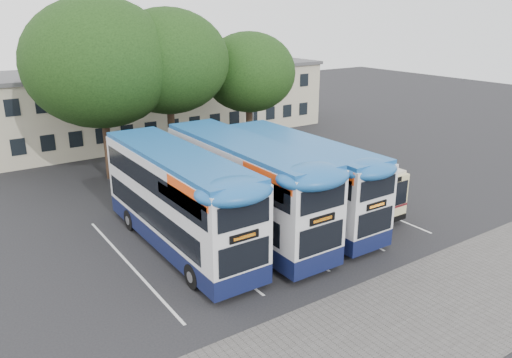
{
  "coord_description": "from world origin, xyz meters",
  "views": [
    {
      "loc": [
        -17.3,
        -14.68,
        10.77
      ],
      "look_at": [
        -3.89,
        5.0,
        2.77
      ],
      "focal_mm": 35.0,
      "sensor_mm": 36.0,
      "label": 1
    }
  ],
  "objects_px": {
    "tree_mid": "(168,62)",
    "bus_dd_mid": "(244,184)",
    "tree_right": "(249,72)",
    "bus_single": "(327,174)",
    "bus_dd_left": "(177,196)",
    "bus_dd_right": "(300,176)",
    "tree_left": "(100,63)",
    "lamp_post": "(253,84)"
  },
  "relations": [
    {
      "from": "tree_mid",
      "to": "bus_dd_right",
      "type": "xyz_separation_m",
      "value": [
        1.61,
        -12.36,
        -5.11
      ]
    },
    {
      "from": "tree_mid",
      "to": "bus_dd_left",
      "type": "height_order",
      "value": "tree_mid"
    },
    {
      "from": "bus_dd_right",
      "to": "bus_single",
      "type": "xyz_separation_m",
      "value": [
        3.19,
        1.33,
        -0.81
      ]
    },
    {
      "from": "bus_dd_mid",
      "to": "bus_dd_right",
      "type": "bearing_deg",
      "value": -4.07
    },
    {
      "from": "tree_left",
      "to": "bus_dd_left",
      "type": "xyz_separation_m",
      "value": [
        -0.75,
        -12.23,
        -5.07
      ]
    },
    {
      "from": "bus_dd_mid",
      "to": "bus_dd_left",
      "type": "bearing_deg",
      "value": 173.56
    },
    {
      "from": "tree_left",
      "to": "bus_single",
      "type": "xyz_separation_m",
      "value": [
        9.27,
        -11.52,
        -6.03
      ]
    },
    {
      "from": "lamp_post",
      "to": "bus_dd_right",
      "type": "distance_m",
      "value": 17.03
    },
    {
      "from": "bus_dd_mid",
      "to": "lamp_post",
      "type": "bearing_deg",
      "value": 54.67
    },
    {
      "from": "tree_mid",
      "to": "tree_right",
      "type": "xyz_separation_m",
      "value": [
        6.53,
        -0.06,
        -1.14
      ]
    },
    {
      "from": "lamp_post",
      "to": "tree_left",
      "type": "height_order",
      "value": "tree_left"
    },
    {
      "from": "lamp_post",
      "to": "bus_dd_mid",
      "type": "xyz_separation_m",
      "value": [
        -10.6,
        -14.96,
        -2.42
      ]
    },
    {
      "from": "bus_dd_left",
      "to": "tree_right",
      "type": "bearing_deg",
      "value": 44.81
    },
    {
      "from": "bus_dd_left",
      "to": "bus_dd_right",
      "type": "height_order",
      "value": "bus_dd_left"
    },
    {
      "from": "tree_right",
      "to": "bus_single",
      "type": "xyz_separation_m",
      "value": [
        -1.73,
        -10.97,
        -4.79
      ]
    },
    {
      "from": "lamp_post",
      "to": "bus_dd_left",
      "type": "relative_size",
      "value": 0.8
    },
    {
      "from": "lamp_post",
      "to": "bus_single",
      "type": "distance_m",
      "value": 14.84
    },
    {
      "from": "tree_mid",
      "to": "bus_dd_mid",
      "type": "xyz_separation_m",
      "value": [
        -1.76,
        -12.12,
        -4.92
      ]
    },
    {
      "from": "bus_dd_mid",
      "to": "tree_mid",
      "type": "bearing_deg",
      "value": 81.72
    },
    {
      "from": "lamp_post",
      "to": "tree_mid",
      "type": "xyz_separation_m",
      "value": [
        -8.84,
        -2.83,
        2.5
      ]
    },
    {
      "from": "tree_mid",
      "to": "bus_dd_mid",
      "type": "relative_size",
      "value": 0.96
    },
    {
      "from": "lamp_post",
      "to": "tree_left",
      "type": "xyz_separation_m",
      "value": [
        -13.31,
        -2.34,
        2.6
      ]
    },
    {
      "from": "tree_mid",
      "to": "bus_dd_mid",
      "type": "height_order",
      "value": "tree_mid"
    },
    {
      "from": "tree_left",
      "to": "tree_right",
      "type": "bearing_deg",
      "value": -2.9
    },
    {
      "from": "tree_left",
      "to": "bus_dd_mid",
      "type": "xyz_separation_m",
      "value": [
        2.71,
        -12.62,
        -5.03
      ]
    },
    {
      "from": "tree_left",
      "to": "bus_dd_left",
      "type": "height_order",
      "value": "tree_left"
    },
    {
      "from": "lamp_post",
      "to": "bus_dd_left",
      "type": "bearing_deg",
      "value": -133.98
    },
    {
      "from": "tree_right",
      "to": "bus_dd_mid",
      "type": "xyz_separation_m",
      "value": [
        -8.29,
        -12.06,
        -3.78
      ]
    },
    {
      "from": "bus_dd_mid",
      "to": "bus_single",
      "type": "distance_m",
      "value": 6.72
    },
    {
      "from": "lamp_post",
      "to": "tree_left",
      "type": "bearing_deg",
      "value": -170.04
    },
    {
      "from": "lamp_post",
      "to": "tree_right",
      "type": "bearing_deg",
      "value": -128.56
    },
    {
      "from": "bus_dd_mid",
      "to": "bus_dd_right",
      "type": "distance_m",
      "value": 3.38
    },
    {
      "from": "bus_dd_mid",
      "to": "bus_single",
      "type": "xyz_separation_m",
      "value": [
        6.56,
        1.09,
        -1.01
      ]
    },
    {
      "from": "tree_right",
      "to": "bus_dd_right",
      "type": "distance_m",
      "value": 13.83
    },
    {
      "from": "tree_mid",
      "to": "tree_right",
      "type": "distance_m",
      "value": 6.63
    },
    {
      "from": "bus_dd_mid",
      "to": "bus_single",
      "type": "bearing_deg",
      "value": 9.47
    },
    {
      "from": "tree_left",
      "to": "bus_dd_left",
      "type": "distance_m",
      "value": 13.26
    },
    {
      "from": "tree_right",
      "to": "bus_single",
      "type": "distance_m",
      "value": 12.09
    },
    {
      "from": "lamp_post",
      "to": "bus_dd_left",
      "type": "distance_m",
      "value": 20.39
    },
    {
      "from": "tree_left",
      "to": "bus_dd_right",
      "type": "distance_m",
      "value": 15.15
    },
    {
      "from": "tree_right",
      "to": "bus_dd_mid",
      "type": "distance_m",
      "value": 15.12
    },
    {
      "from": "tree_left",
      "to": "tree_mid",
      "type": "xyz_separation_m",
      "value": [
        4.47,
        -0.49,
        -0.11
      ]
    }
  ]
}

